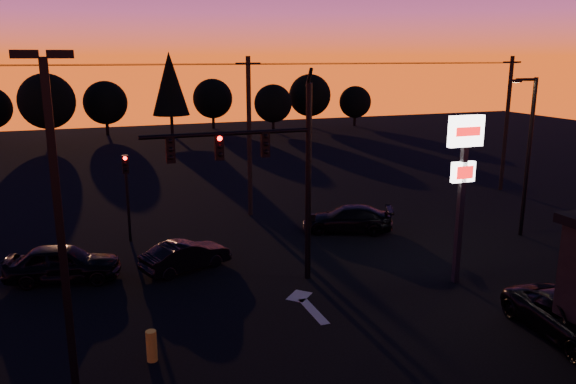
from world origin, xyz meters
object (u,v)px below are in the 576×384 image
parking_lot_light (60,225)px  suv_parked (570,318)px  streetlight (527,151)px  secondary_signal (127,185)px  car_mid (186,256)px  bollard (152,346)px  pylon_sign (464,164)px  car_left (63,263)px  car_right (347,219)px  traffic_signal_mast (270,164)px

parking_lot_light → suv_parked: parking_lot_light is taller
streetlight → suv_parked: bearing=-124.4°
secondary_signal → suv_parked: secondary_signal is taller
parking_lot_light → car_mid: size_ratio=2.36×
bollard → pylon_sign: bearing=8.8°
suv_parked → car_left: bearing=150.6°
parking_lot_light → car_left: 11.15m
car_right → secondary_signal: bearing=-77.7°
parking_lot_light → pylon_sign: parking_lot_light is taller
streetlight → bollard: bearing=-162.9°
traffic_signal_mast → car_right: bearing=40.9°
suv_parked → secondary_signal: bearing=135.2°
streetlight → car_right: size_ratio=1.70×
pylon_sign → car_right: size_ratio=1.45×
car_mid → car_right: car_right is taller
secondary_signal → bollard: bearing=-91.9°
parking_lot_light → car_right: (13.37, 12.17, -4.59)m
bollard → car_left: car_left is taller
streetlight → car_mid: size_ratio=2.06×
secondary_signal → parking_lot_light: 14.90m
pylon_sign → traffic_signal_mast: bearing=160.6°
traffic_signal_mast → suv_parked: bearing=-44.8°
car_mid → suv_parked: 14.90m
streetlight → car_mid: 17.44m
car_right → traffic_signal_mast: bearing=-24.7°
suv_parked → streetlight: bearing=61.1°
secondary_signal → pylon_sign: (12.00, -9.99, 2.05)m
car_left → car_right: (13.87, 1.98, -0.09)m
car_left → bollard: bearing=-149.1°
parking_lot_light → pylon_sign: (14.50, 4.50, -0.36)m
pylon_sign → bollard: bearing=-171.2°
parking_lot_light → suv_parked: (15.13, -0.69, -4.60)m
parking_lot_light → car_right: parking_lot_light is taller
bollard → car_mid: (2.33, 7.10, 0.15)m
pylon_sign → streetlight: size_ratio=0.85×
bollard → suv_parked: bearing=-14.1°
traffic_signal_mast → car_mid: size_ratio=2.21×
car_right → suv_parked: 12.98m
bollard → suv_parked: suv_parked is taller
car_left → traffic_signal_mast: bearing=-99.9°
car_right → bollard: bearing=-25.3°
traffic_signal_mast → suv_parked: (7.73, -7.68, -4.27)m
car_mid → car_right: 9.29m
secondary_signal → car_right: bearing=-12.0°
parking_lot_light → car_right: size_ratio=1.95×
car_left → suv_parked: (15.63, -10.88, -0.10)m
car_right → suv_parked: (1.76, -12.86, -0.01)m
car_right → pylon_sign: bearing=32.7°
traffic_signal_mast → secondary_signal: 9.19m
streetlight → pylon_sign: bearing=-149.9°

